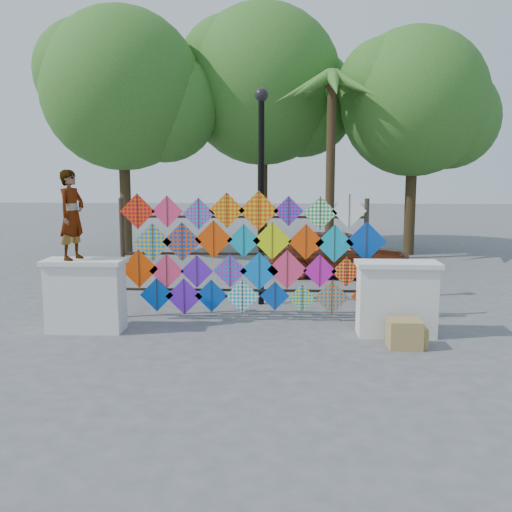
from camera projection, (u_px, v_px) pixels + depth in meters
name	position (u px, v px, depth m)	size (l,w,h in m)	color
ground	(240.00, 330.00, 10.15)	(80.00, 80.00, 0.00)	slate
parapet_left	(86.00, 295.00, 9.99)	(1.40, 0.65, 1.28)	silver
parapet_right	(396.00, 298.00, 9.73)	(1.40, 0.65, 1.28)	silver
kite_rack	(246.00, 255.00, 10.68)	(5.01, 0.24, 2.45)	#2E2519
tree_west	(125.00, 91.00, 18.48)	(5.85, 5.20, 8.01)	#40301B
tree_mid	(266.00, 86.00, 20.19)	(6.30, 5.60, 8.61)	#40301B
tree_east	(417.00, 103.00, 18.59)	(5.40, 4.80, 7.42)	#40301B
palm_tree	(332.00, 99.00, 17.22)	(3.62, 3.62, 5.83)	#40301B
vendor_woman	(72.00, 215.00, 9.79)	(0.56, 0.37, 1.55)	#99999E
sedan	(339.00, 253.00, 15.18)	(1.50, 3.72, 1.27)	#5E2110
lamppost	(261.00, 176.00, 11.72)	(0.28, 0.28, 4.46)	black
cardboard_box_near	(404.00, 334.00, 9.10)	(0.51, 0.46, 0.46)	tan
cardboard_box_far	(414.00, 337.00, 9.14)	(0.39, 0.36, 0.32)	tan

